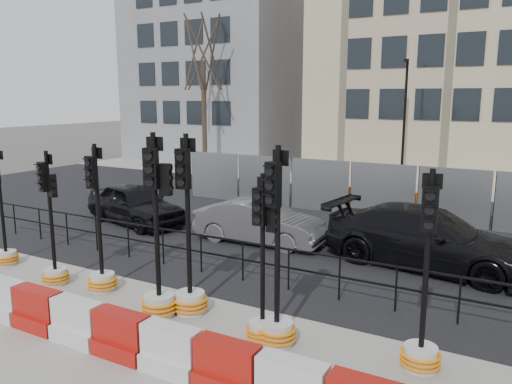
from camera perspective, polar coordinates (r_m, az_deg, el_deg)
The scene contains 22 objects.
ground at distance 11.14m, azimuth -4.72°, elevation -12.09°, with size 120.00×120.00×0.00m, color #51514C.
sidewalk_near at distance 9.06m, azimuth -15.86°, elevation -18.13°, with size 40.00×6.00×0.02m, color gray.
road at distance 17.09m, azimuth 8.43°, elevation -3.90°, with size 40.00×14.00×0.03m, color black.
sidewalk_far at distance 25.54m, azimuth 15.60°, elevation 0.71°, with size 40.00×4.00×0.02m, color gray.
building_grey at distance 36.42m, azimuth -4.03°, elevation 15.04°, with size 11.00×9.06×14.00m.
building_cream at distance 31.07m, azimuth 23.04°, elevation 18.68°, with size 15.00×10.06×18.00m.
kerb_railing at distance 11.85m, azimuth -1.53°, elevation -7.08°, with size 18.00×0.04×1.00m.
heras_fencing at distance 19.53m, azimuth 11.36°, elevation -0.14°, with size 14.33×1.72×2.00m.
lamp_post_far at distance 24.09m, azimuth 16.58°, elevation 7.78°, with size 0.12×0.56×6.00m.
tree_bare_far at distance 29.36m, azimuth -6.07°, elevation 15.34°, with size 2.00×2.00×9.00m.
barrier_row at distance 9.02m, azimuth -15.06°, elevation -15.67°, with size 13.60×0.50×0.80m.
traffic_signal_a at distance 14.54m, azimuth -26.81°, elevation -5.09°, with size 0.61×0.61×3.07m.
traffic_signal_b at distance 12.54m, azimuth -22.13°, elevation -6.58°, with size 0.62×0.62×3.15m.
traffic_signal_c at distance 11.82m, azimuth -17.31°, elevation -7.62°, with size 0.66×0.66×3.34m.
traffic_signal_d at distance 10.17m, azimuth -11.08°, elevation -9.24°, with size 0.72×0.72×3.68m.
traffic_signal_e at distance 10.25m, azimuth -7.65°, elevation -9.72°, with size 0.72×0.72×3.64m.
traffic_signal_f at distance 9.07m, azimuth 0.77°, elevation -12.59°, with size 0.60×0.60×3.06m.
traffic_signal_g at distance 8.97m, azimuth 2.34°, elevation -12.84°, with size 0.70×0.70×3.55m.
traffic_signal_h at distance 8.64m, azimuth 18.45°, elevation -14.79°, with size 0.65×0.65×3.28m.
car_a at distance 17.64m, azimuth -13.63°, elevation -1.32°, with size 4.42×2.63×1.41m, color black.
car_b at distance 14.92m, azimuth 0.41°, elevation -3.44°, with size 3.99×1.50×1.30m, color #535358.
car_c at distance 13.55m, azimuth 19.02°, elevation -5.00°, with size 5.54×2.84×1.54m, color black.
Camera 1 is at (5.74, -8.50, 4.34)m, focal length 35.00 mm.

